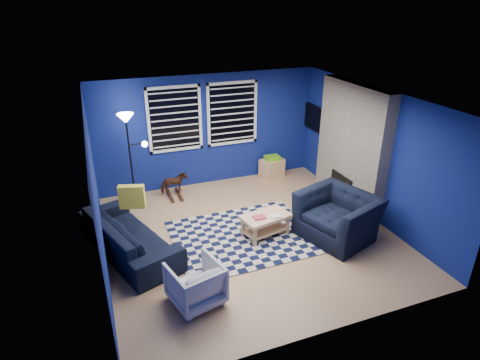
{
  "coord_description": "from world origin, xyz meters",
  "views": [
    {
      "loc": [
        -2.37,
        -5.77,
        3.98
      ],
      "look_at": [
        -0.08,
        0.3,
        1.0
      ],
      "focal_mm": 30.0,
      "sensor_mm": 36.0,
      "label": 1
    }
  ],
  "objects_px": {
    "rocking_horse": "(174,184)",
    "cabinet": "(272,168)",
    "armchair_bent": "(195,283)",
    "coffee_table": "(265,221)",
    "tv": "(317,119)",
    "sofa": "(129,235)",
    "floor_lamp": "(128,131)",
    "armchair_big": "(337,216)"
  },
  "relations": [
    {
      "from": "armchair_big",
      "to": "rocking_horse",
      "type": "relative_size",
      "value": 2.25
    },
    {
      "from": "armchair_bent",
      "to": "floor_lamp",
      "type": "relative_size",
      "value": 0.36
    },
    {
      "from": "coffee_table",
      "to": "cabinet",
      "type": "relative_size",
      "value": 1.55
    },
    {
      "from": "coffee_table",
      "to": "floor_lamp",
      "type": "distance_m",
      "value": 3.21
    },
    {
      "from": "tv",
      "to": "armchair_bent",
      "type": "distance_m",
      "value": 5.18
    },
    {
      "from": "sofa",
      "to": "tv",
      "type": "bearing_deg",
      "value": -88.71
    },
    {
      "from": "armchair_bent",
      "to": "floor_lamp",
      "type": "xyz_separation_m",
      "value": [
        -0.4,
        3.39,
        1.26
      ]
    },
    {
      "from": "armchair_big",
      "to": "floor_lamp",
      "type": "height_order",
      "value": "floor_lamp"
    },
    {
      "from": "cabinet",
      "to": "floor_lamp",
      "type": "relative_size",
      "value": 0.32
    },
    {
      "from": "tv",
      "to": "coffee_table",
      "type": "distance_m",
      "value": 3.21
    },
    {
      "from": "armchair_bent",
      "to": "coffee_table",
      "type": "height_order",
      "value": "armchair_bent"
    },
    {
      "from": "coffee_table",
      "to": "tv",
      "type": "bearing_deg",
      "value": 43.64
    },
    {
      "from": "cabinet",
      "to": "floor_lamp",
      "type": "distance_m",
      "value": 3.51
    },
    {
      "from": "armchair_big",
      "to": "cabinet",
      "type": "bearing_deg",
      "value": 160.62
    },
    {
      "from": "sofa",
      "to": "coffee_table",
      "type": "relative_size",
      "value": 2.37
    },
    {
      "from": "rocking_horse",
      "to": "floor_lamp",
      "type": "distance_m",
      "value": 1.51
    },
    {
      "from": "armchair_big",
      "to": "coffee_table",
      "type": "bearing_deg",
      "value": -131.06
    },
    {
      "from": "tv",
      "to": "armchair_bent",
      "type": "bearing_deg",
      "value": -138.82
    },
    {
      "from": "armchair_bent",
      "to": "rocking_horse",
      "type": "distance_m",
      "value": 3.4
    },
    {
      "from": "tv",
      "to": "sofa",
      "type": "xyz_separation_m",
      "value": [
        -4.55,
        -1.75,
        -1.07
      ]
    },
    {
      "from": "rocking_horse",
      "to": "sofa",
      "type": "bearing_deg",
      "value": 140.84
    },
    {
      "from": "sofa",
      "to": "rocking_horse",
      "type": "height_order",
      "value": "sofa"
    },
    {
      "from": "coffee_table",
      "to": "floor_lamp",
      "type": "relative_size",
      "value": 0.49
    },
    {
      "from": "sofa",
      "to": "cabinet",
      "type": "distance_m",
      "value": 4.09
    },
    {
      "from": "rocking_horse",
      "to": "armchair_bent",
      "type": "bearing_deg",
      "value": 166.5
    },
    {
      "from": "coffee_table",
      "to": "cabinet",
      "type": "height_order",
      "value": "cabinet"
    },
    {
      "from": "rocking_horse",
      "to": "cabinet",
      "type": "height_order",
      "value": "rocking_horse"
    },
    {
      "from": "tv",
      "to": "rocking_horse",
      "type": "height_order",
      "value": "tv"
    },
    {
      "from": "sofa",
      "to": "armchair_bent",
      "type": "height_order",
      "value": "sofa"
    },
    {
      "from": "rocking_horse",
      "to": "cabinet",
      "type": "relative_size",
      "value": 0.93
    },
    {
      "from": "armchair_bent",
      "to": "coffee_table",
      "type": "xyz_separation_m",
      "value": [
        1.63,
        1.26,
        -0.02
      ]
    },
    {
      "from": "cabinet",
      "to": "floor_lamp",
      "type": "height_order",
      "value": "floor_lamp"
    },
    {
      "from": "armchair_big",
      "to": "floor_lamp",
      "type": "relative_size",
      "value": 0.66
    },
    {
      "from": "sofa",
      "to": "rocking_horse",
      "type": "xyz_separation_m",
      "value": [
        1.15,
        1.79,
        -0.02
      ]
    },
    {
      "from": "cabinet",
      "to": "rocking_horse",
      "type": "bearing_deg",
      "value": 170.94
    },
    {
      "from": "sofa",
      "to": "armchair_big",
      "type": "xyz_separation_m",
      "value": [
        3.55,
        -0.82,
        0.08
      ]
    },
    {
      "from": "armchair_big",
      "to": "armchair_bent",
      "type": "xyz_separation_m",
      "value": [
        -2.82,
        -0.77,
        -0.09
      ]
    },
    {
      "from": "tv",
      "to": "sofa",
      "type": "relative_size",
      "value": 0.45
    },
    {
      "from": "coffee_table",
      "to": "cabinet",
      "type": "xyz_separation_m",
      "value": [
        1.21,
        2.33,
        -0.06
      ]
    },
    {
      "from": "rocking_horse",
      "to": "cabinet",
      "type": "distance_m",
      "value": 2.43
    },
    {
      "from": "sofa",
      "to": "armchair_bent",
      "type": "bearing_deg",
      "value": -175.08
    },
    {
      "from": "tv",
      "to": "coffee_table",
      "type": "relative_size",
      "value": 1.06
    }
  ]
}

